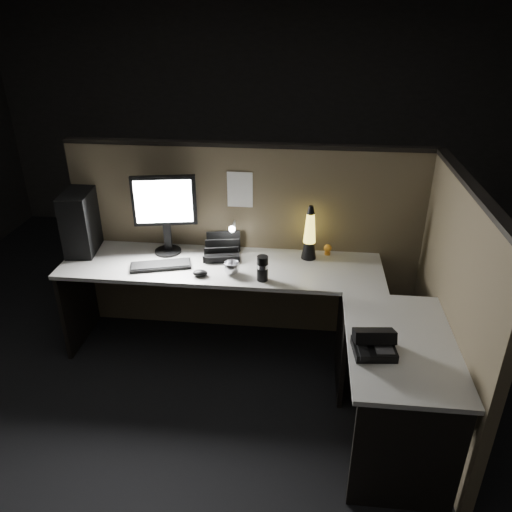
# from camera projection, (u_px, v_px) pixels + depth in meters

# --- Properties ---
(floor) EXTENTS (6.00, 6.00, 0.00)m
(floor) POSITION_uv_depth(u_px,v_px,m) (231.00, 402.00, 3.36)
(floor) COLOR black
(floor) RESTS_ON ground
(room_shell) EXTENTS (6.00, 6.00, 6.00)m
(room_shell) POSITION_uv_depth(u_px,v_px,m) (225.00, 169.00, 2.63)
(room_shell) COLOR silver
(room_shell) RESTS_ON ground
(partition_back) EXTENTS (2.66, 0.06, 1.50)m
(partition_back) POSITION_uv_depth(u_px,v_px,m) (247.00, 243.00, 3.85)
(partition_back) COLOR brown
(partition_back) RESTS_ON ground
(partition_right) EXTENTS (0.06, 1.66, 1.50)m
(partition_right) POSITION_uv_depth(u_px,v_px,m) (451.00, 312.00, 2.98)
(partition_right) COLOR brown
(partition_right) RESTS_ON ground
(desk) EXTENTS (2.60, 1.60, 0.73)m
(desk) POSITION_uv_depth(u_px,v_px,m) (262.00, 311.00, 3.30)
(desk) COLOR beige
(desk) RESTS_ON ground
(pc_tower) EXTENTS (0.25, 0.46, 0.46)m
(pc_tower) POSITION_uv_depth(u_px,v_px,m) (82.00, 220.00, 3.72)
(pc_tower) COLOR black
(pc_tower) RESTS_ON desk
(monitor) EXTENTS (0.46, 0.20, 0.59)m
(monitor) POSITION_uv_depth(u_px,v_px,m) (165.00, 207.00, 3.60)
(monitor) COLOR black
(monitor) RESTS_ON desk
(keyboard) EXTENTS (0.45, 0.25, 0.02)m
(keyboard) POSITION_uv_depth(u_px,v_px,m) (161.00, 265.00, 3.54)
(keyboard) COLOR black
(keyboard) RESTS_ON desk
(mouse) EXTENTS (0.11, 0.08, 0.04)m
(mouse) POSITION_uv_depth(u_px,v_px,m) (200.00, 273.00, 3.42)
(mouse) COLOR black
(mouse) RESTS_ON desk
(clip_lamp) EXTENTS (0.05, 0.19, 0.24)m
(clip_lamp) POSITION_uv_depth(u_px,v_px,m) (234.00, 235.00, 3.69)
(clip_lamp) COLOR silver
(clip_lamp) RESTS_ON desk
(organizer) EXTENTS (0.29, 0.27, 0.19)m
(organizer) POSITION_uv_depth(u_px,v_px,m) (222.00, 251.00, 3.68)
(organizer) COLOR black
(organizer) RESTS_ON desk
(lava_lamp) EXTENTS (0.11, 0.11, 0.41)m
(lava_lamp) POSITION_uv_depth(u_px,v_px,m) (310.00, 237.00, 3.59)
(lava_lamp) COLOR black
(lava_lamp) RESTS_ON desk
(travel_mug) EXTENTS (0.08, 0.08, 0.18)m
(travel_mug) POSITION_uv_depth(u_px,v_px,m) (262.00, 268.00, 3.33)
(travel_mug) COLOR black
(travel_mug) RESTS_ON desk
(steel_mug) EXTENTS (0.13, 0.13, 0.09)m
(steel_mug) POSITION_uv_depth(u_px,v_px,m) (231.00, 268.00, 3.43)
(steel_mug) COLOR silver
(steel_mug) RESTS_ON desk
(figurine) EXTENTS (0.06, 0.06, 0.06)m
(figurine) POSITION_uv_depth(u_px,v_px,m) (328.00, 248.00, 3.69)
(figurine) COLOR orange
(figurine) RESTS_ON desk
(pinned_paper) EXTENTS (0.19, 0.00, 0.27)m
(pinned_paper) POSITION_uv_depth(u_px,v_px,m) (240.00, 190.00, 3.62)
(pinned_paper) COLOR white
(pinned_paper) RESTS_ON partition_back
(desk_phone) EXTENTS (0.24, 0.24, 0.13)m
(desk_phone) POSITION_uv_depth(u_px,v_px,m) (373.00, 343.00, 2.66)
(desk_phone) COLOR black
(desk_phone) RESTS_ON desk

